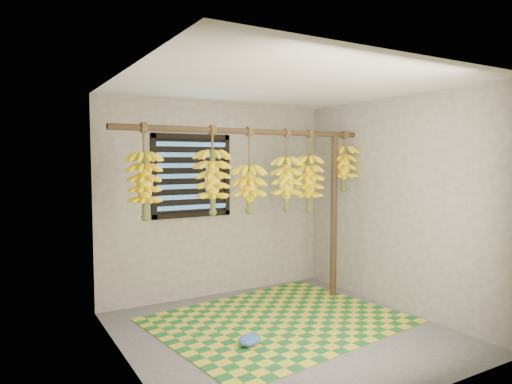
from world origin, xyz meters
TOP-DOWN VIEW (x-y plane):
  - floor at (0.00, 0.00)m, footprint 3.00×3.00m
  - ceiling at (0.00, 0.00)m, footprint 3.00×3.00m
  - wall_back at (0.00, 1.50)m, footprint 3.00×0.01m
  - wall_left at (-1.50, 0.00)m, footprint 0.01×3.00m
  - wall_right at (1.50, 0.00)m, footprint 0.01×3.00m
  - window at (-0.35, 1.48)m, footprint 1.00×0.04m
  - hanging_pole at (0.00, 0.70)m, footprint 3.00×0.06m
  - support_post at (1.20, 0.70)m, footprint 0.08×0.08m
  - woven_mat at (0.13, 0.29)m, footprint 2.68×2.26m
  - plastic_bag at (-0.46, -0.12)m, footprint 0.29×0.25m
  - banana_bunch_a at (-1.16, 0.70)m, footprint 0.31×0.31m
  - banana_bunch_b at (-0.44, 0.70)m, footprint 0.37×0.37m
  - banana_bunch_c at (0.00, 0.70)m, footprint 0.34×0.34m
  - banana_bunch_d at (0.49, 0.70)m, footprint 0.33×0.33m
  - banana_bunch_e at (0.82, 0.70)m, footprint 0.32×0.32m
  - banana_bunch_f at (1.35, 0.70)m, footprint 0.32×0.32m

SIDE VIEW (x-z plane):
  - floor at x=0.00m, z-range -0.01..0.00m
  - woven_mat at x=0.13m, z-range 0.00..0.01m
  - plastic_bag at x=-0.46m, z-range 0.01..0.11m
  - support_post at x=1.20m, z-range 0.00..2.00m
  - wall_back at x=0.00m, z-range 0.00..2.40m
  - wall_left at x=-1.50m, z-range 0.00..2.40m
  - wall_right at x=1.50m, z-range 0.00..2.40m
  - banana_bunch_c at x=0.00m, z-range 0.91..1.84m
  - banana_bunch_e at x=0.82m, z-range 0.93..1.90m
  - banana_bunch_d at x=0.49m, z-range 0.96..1.89m
  - banana_bunch_a at x=-1.16m, z-range 0.98..1.91m
  - banana_bunch_b at x=-0.44m, z-range 1.00..1.92m
  - window at x=-0.35m, z-range 1.00..2.00m
  - banana_bunch_f at x=1.35m, z-range 1.22..1.96m
  - hanging_pole at x=0.00m, z-range 1.97..2.03m
  - ceiling at x=0.00m, z-range 2.40..2.41m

